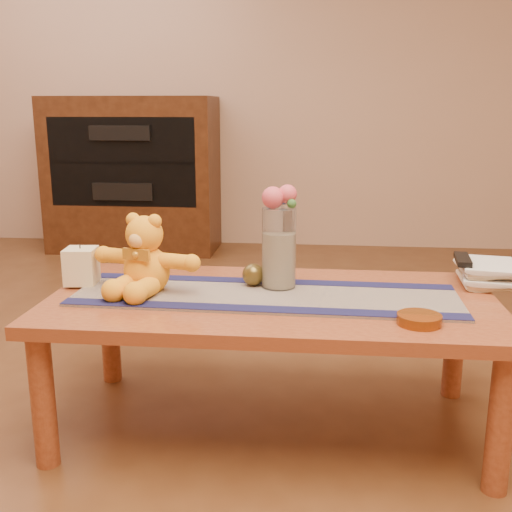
# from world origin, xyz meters

# --- Properties ---
(floor) EXTENTS (5.50, 5.50, 0.00)m
(floor) POSITION_xyz_m (0.00, 0.00, 0.00)
(floor) COLOR #4F2D16
(floor) RESTS_ON ground
(wall_back) EXTENTS (5.50, 0.00, 5.50)m
(wall_back) POSITION_xyz_m (0.00, 2.75, 1.35)
(wall_back) COLOR tan
(wall_back) RESTS_ON floor
(coffee_table_top) EXTENTS (1.40, 0.70, 0.04)m
(coffee_table_top) POSITION_xyz_m (0.00, 0.00, 0.43)
(coffee_table_top) COLOR brown
(coffee_table_top) RESTS_ON floor
(table_leg_fl) EXTENTS (0.07, 0.07, 0.41)m
(table_leg_fl) POSITION_xyz_m (-0.64, -0.29, 0.21)
(table_leg_fl) COLOR brown
(table_leg_fl) RESTS_ON floor
(table_leg_fr) EXTENTS (0.07, 0.07, 0.41)m
(table_leg_fr) POSITION_xyz_m (0.64, -0.29, 0.21)
(table_leg_fr) COLOR brown
(table_leg_fr) RESTS_ON floor
(table_leg_bl) EXTENTS (0.07, 0.07, 0.41)m
(table_leg_bl) POSITION_xyz_m (-0.64, 0.29, 0.21)
(table_leg_bl) COLOR brown
(table_leg_bl) RESTS_ON floor
(table_leg_br) EXTENTS (0.07, 0.07, 0.41)m
(table_leg_br) POSITION_xyz_m (0.64, 0.29, 0.21)
(table_leg_br) COLOR brown
(table_leg_br) RESTS_ON floor
(persian_runner) EXTENTS (1.21, 0.37, 0.01)m
(persian_runner) POSITION_xyz_m (-0.02, -0.00, 0.45)
(persian_runner) COLOR #1E1947
(persian_runner) RESTS_ON coffee_table_top
(runner_border_near) EXTENTS (1.20, 0.09, 0.00)m
(runner_border_near) POSITION_xyz_m (-0.02, -0.15, 0.46)
(runner_border_near) COLOR #161743
(runner_border_near) RESTS_ON persian_runner
(runner_border_far) EXTENTS (1.20, 0.09, 0.00)m
(runner_border_far) POSITION_xyz_m (-0.02, 0.14, 0.46)
(runner_border_far) COLOR #161743
(runner_border_far) RESTS_ON persian_runner
(teddy_bear) EXTENTS (0.41, 0.36, 0.23)m
(teddy_bear) POSITION_xyz_m (-0.40, 0.00, 0.58)
(teddy_bear) COLOR #FFA720
(teddy_bear) RESTS_ON persian_runner
(pillar_candle) EXTENTS (0.11, 0.11, 0.12)m
(pillar_candle) POSITION_xyz_m (-0.64, 0.06, 0.52)
(pillar_candle) COLOR beige
(pillar_candle) RESTS_ON persian_runner
(candle_wick) EXTENTS (0.00, 0.00, 0.01)m
(candle_wick) POSITION_xyz_m (-0.64, 0.06, 0.58)
(candle_wick) COLOR black
(candle_wick) RESTS_ON pillar_candle
(glass_vase) EXTENTS (0.11, 0.11, 0.26)m
(glass_vase) POSITION_xyz_m (0.02, 0.08, 0.59)
(glass_vase) COLOR silver
(glass_vase) RESTS_ON persian_runner
(potpourri_fill) EXTENTS (0.09, 0.09, 0.18)m
(potpourri_fill) POSITION_xyz_m (0.02, 0.08, 0.55)
(potpourri_fill) COLOR beige
(potpourri_fill) RESTS_ON glass_vase
(rose_left) EXTENTS (0.07, 0.07, 0.07)m
(rose_left) POSITION_xyz_m (-0.00, 0.07, 0.75)
(rose_left) COLOR #D74C5D
(rose_left) RESTS_ON glass_vase
(rose_right) EXTENTS (0.06, 0.06, 0.06)m
(rose_right) POSITION_xyz_m (0.04, 0.09, 0.76)
(rose_right) COLOR #D74C5D
(rose_right) RESTS_ON glass_vase
(blue_flower_back) EXTENTS (0.04, 0.04, 0.04)m
(blue_flower_back) POSITION_xyz_m (0.03, 0.12, 0.75)
(blue_flower_back) COLOR #5262B1
(blue_flower_back) RESTS_ON glass_vase
(blue_flower_side) EXTENTS (0.04, 0.04, 0.04)m
(blue_flower_side) POSITION_xyz_m (-0.01, 0.10, 0.74)
(blue_flower_side) COLOR #5262B1
(blue_flower_side) RESTS_ON glass_vase
(leaf_sprig) EXTENTS (0.03, 0.03, 0.03)m
(leaf_sprig) POSITION_xyz_m (0.06, 0.06, 0.74)
(leaf_sprig) COLOR #33662D
(leaf_sprig) RESTS_ON glass_vase
(bronze_ball) EXTENTS (0.09, 0.09, 0.07)m
(bronze_ball) POSITION_xyz_m (-0.07, 0.09, 0.49)
(bronze_ball) COLOR brown
(bronze_ball) RESTS_ON persian_runner
(book_bottom) EXTENTS (0.18, 0.23, 0.02)m
(book_bottom) POSITION_xyz_m (0.63, 0.21, 0.46)
(book_bottom) COLOR beige
(book_bottom) RESTS_ON coffee_table_top
(book_lower) EXTENTS (0.21, 0.25, 0.02)m
(book_lower) POSITION_xyz_m (0.63, 0.21, 0.48)
(book_lower) COLOR beige
(book_lower) RESTS_ON book_bottom
(book_upper) EXTENTS (0.17, 0.22, 0.02)m
(book_upper) POSITION_xyz_m (0.62, 0.22, 0.50)
(book_upper) COLOR beige
(book_upper) RESTS_ON book_lower
(book_top) EXTENTS (0.20, 0.25, 0.02)m
(book_top) POSITION_xyz_m (0.63, 0.21, 0.52)
(book_top) COLOR beige
(book_top) RESTS_ON book_upper
(tv_remote) EXTENTS (0.06, 0.16, 0.02)m
(tv_remote) POSITION_xyz_m (0.62, 0.20, 0.54)
(tv_remote) COLOR black
(tv_remote) RESTS_ON book_top
(amber_dish) EXTENTS (0.15, 0.15, 0.03)m
(amber_dish) POSITION_xyz_m (0.42, -0.21, 0.46)
(amber_dish) COLOR #BF5914
(amber_dish) RESTS_ON coffee_table_top
(media_cabinet) EXTENTS (1.20, 0.50, 1.10)m
(media_cabinet) POSITION_xyz_m (-1.20, 2.48, 0.55)
(media_cabinet) COLOR black
(media_cabinet) RESTS_ON floor
(cabinet_cavity) EXTENTS (1.02, 0.03, 0.61)m
(cabinet_cavity) POSITION_xyz_m (-1.20, 2.25, 0.66)
(cabinet_cavity) COLOR black
(cabinet_cavity) RESTS_ON media_cabinet
(cabinet_shelf) EXTENTS (1.02, 0.20, 0.02)m
(cabinet_shelf) POSITION_xyz_m (-1.20, 2.33, 0.66)
(cabinet_shelf) COLOR black
(cabinet_shelf) RESTS_ON media_cabinet
(stereo_upper) EXTENTS (0.42, 0.28, 0.10)m
(stereo_upper) POSITION_xyz_m (-1.20, 2.35, 0.86)
(stereo_upper) COLOR black
(stereo_upper) RESTS_ON media_cabinet
(stereo_lower) EXTENTS (0.42, 0.28, 0.12)m
(stereo_lower) POSITION_xyz_m (-1.20, 2.35, 0.46)
(stereo_lower) COLOR black
(stereo_lower) RESTS_ON media_cabinet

